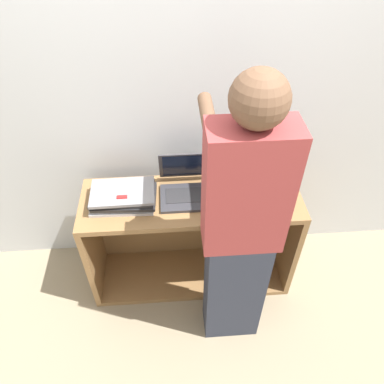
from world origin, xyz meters
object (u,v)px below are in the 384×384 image
(laptop_stack_left, at_px, (123,196))
(person, at_px, (241,233))
(laptop_stack_right, at_px, (257,191))
(laptop_open, at_px, (191,187))

(laptop_stack_left, bearing_deg, person, -32.51)
(laptop_stack_left, xyz_separation_m, laptop_stack_right, (0.81, -0.00, -0.01))
(person, bearing_deg, laptop_open, 116.24)
(laptop_open, relative_size, laptop_stack_right, 0.96)
(laptop_stack_left, xyz_separation_m, person, (0.64, -0.41, 0.08))
(laptop_stack_left, bearing_deg, laptop_open, 7.57)
(laptop_stack_right, bearing_deg, person, -113.71)
(laptop_open, bearing_deg, laptop_stack_right, -7.82)
(person, bearing_deg, laptop_stack_right, 66.29)
(laptop_open, xyz_separation_m, person, (0.23, -0.46, 0.08))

